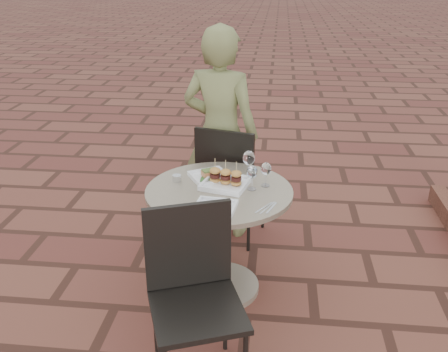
# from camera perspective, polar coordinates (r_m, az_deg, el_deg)

# --- Properties ---
(ground) EXTENTS (60.00, 60.00, 0.00)m
(ground) POSITION_cam_1_polar(r_m,az_deg,el_deg) (3.19, 2.61, -15.75)
(ground) COLOR brown
(ground) RESTS_ON ground
(cafe_table) EXTENTS (0.90, 0.90, 0.73)m
(cafe_table) POSITION_cam_1_polar(r_m,az_deg,el_deg) (3.15, -0.54, -5.59)
(cafe_table) COLOR gray
(cafe_table) RESTS_ON ground
(chair_far) EXTENTS (0.54, 0.54, 0.93)m
(chair_far) POSITION_cam_1_polar(r_m,az_deg,el_deg) (3.69, 0.59, 0.07)
(chair_far) COLOR black
(chair_far) RESTS_ON ground
(chair_near) EXTENTS (0.57, 0.57, 0.93)m
(chair_near) POSITION_cam_1_polar(r_m,az_deg,el_deg) (2.53, -3.56, -12.03)
(chair_near) COLOR black
(chair_near) RESTS_ON ground
(diner) EXTENTS (0.67, 0.52, 1.62)m
(diner) POSITION_cam_1_polar(r_m,az_deg,el_deg) (3.76, -0.41, 4.80)
(diner) COLOR brown
(diner) RESTS_ON ground
(plate_salmon) EXTENTS (0.31, 0.31, 0.06)m
(plate_salmon) POSITION_cam_1_polar(r_m,az_deg,el_deg) (3.18, -1.62, 0.00)
(plate_salmon) COLOR white
(plate_salmon) RESTS_ON cafe_table
(plate_sliders) EXTENTS (0.32, 0.32, 0.17)m
(plate_sliders) POSITION_cam_1_polar(r_m,az_deg,el_deg) (3.07, 0.18, -0.47)
(plate_sliders) COLOR white
(plate_sliders) RESTS_ON cafe_table
(plate_tuna) EXTENTS (0.25, 0.25, 0.03)m
(plate_tuna) POSITION_cam_1_polar(r_m,az_deg,el_deg) (2.78, -1.10, -3.70)
(plate_tuna) COLOR white
(plate_tuna) RESTS_ON cafe_table
(wine_glass_right) EXTENTS (0.07, 0.07, 0.16)m
(wine_glass_right) POSITION_cam_1_polar(r_m,az_deg,el_deg) (3.00, 3.23, 0.40)
(wine_glass_right) COLOR white
(wine_glass_right) RESTS_ON cafe_table
(wine_glass_mid) EXTENTS (0.08, 0.08, 0.18)m
(wine_glass_mid) POSITION_cam_1_polar(r_m,az_deg,el_deg) (3.16, 2.85, 1.99)
(wine_glass_mid) COLOR white
(wine_glass_mid) RESTS_ON cafe_table
(wine_glass_far) EXTENTS (0.07, 0.07, 0.15)m
(wine_glass_far) POSITION_cam_1_polar(r_m,az_deg,el_deg) (3.05, 4.82, 0.74)
(wine_glass_far) COLOR white
(wine_glass_far) RESTS_ON cafe_table
(steel_ramekin) EXTENTS (0.08, 0.08, 0.04)m
(steel_ramekin) POSITION_cam_1_polar(r_m,az_deg,el_deg) (3.15, -5.42, -0.26)
(steel_ramekin) COLOR silver
(steel_ramekin) RESTS_ON cafe_table
(cutlery_set) EXTENTS (0.14, 0.19, 0.00)m
(cutlery_set) POSITION_cam_1_polar(r_m,az_deg,el_deg) (2.82, 5.00, -3.65)
(cutlery_set) COLOR silver
(cutlery_set) RESTS_ON cafe_table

